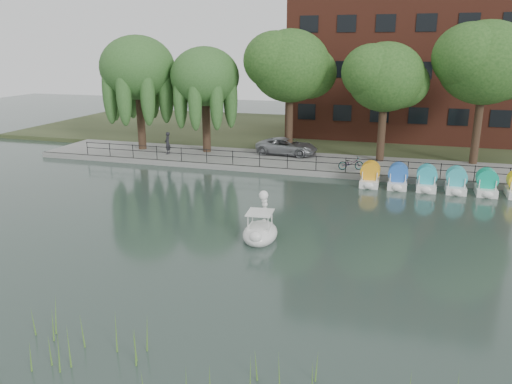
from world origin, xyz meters
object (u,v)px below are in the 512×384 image
at_px(bicycle, 351,163).
at_px(pedestrian, 167,141).
at_px(swan_boat, 260,229).
at_px(minivan, 287,145).

xyz_separation_m(bicycle, pedestrian, (-14.33, 1.18, 0.49)).
bearing_deg(pedestrian, bicycle, 78.41).
xyz_separation_m(bicycle, swan_boat, (-2.64, -13.07, -0.44)).
xyz_separation_m(minivan, bicycle, (5.32, -3.55, -0.25)).
height_order(minivan, bicycle, minivan).
relative_size(bicycle, pedestrian, 0.87).
bearing_deg(pedestrian, swan_boat, 32.45).
bearing_deg(minivan, pedestrian, 109.40).
bearing_deg(minivan, swan_boat, -166.21).
distance_m(bicycle, pedestrian, 14.38).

